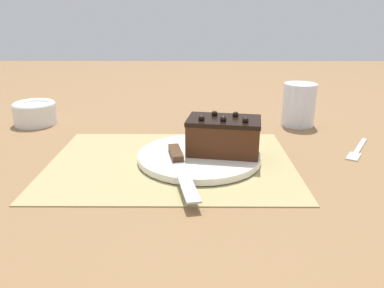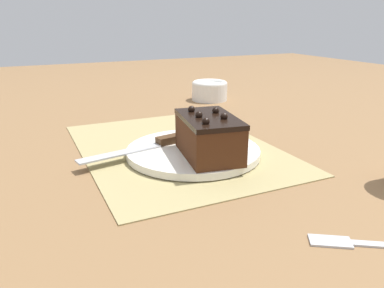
{
  "view_description": "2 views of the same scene",
  "coord_description": "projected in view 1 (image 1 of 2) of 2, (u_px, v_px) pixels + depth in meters",
  "views": [
    {
      "loc": [
        -0.04,
        0.66,
        0.28
      ],
      "look_at": [
        -0.04,
        0.02,
        0.05
      ],
      "focal_mm": 35.0,
      "sensor_mm": 36.0,
      "label": 1
    },
    {
      "loc": [
        -0.62,
        0.25,
        0.23
      ],
      "look_at": [
        -0.09,
        0.01,
        0.04
      ],
      "focal_mm": 35.0,
      "sensor_mm": 36.0,
      "label": 2
    }
  ],
  "objects": [
    {
      "name": "small_bowl",
      "position": [
        35.0,
        112.0,
        0.95
      ],
      "size": [
        0.1,
        0.1,
        0.06
      ],
      "color": "white",
      "rests_on": "ground_plane"
    },
    {
      "name": "cake_plate",
      "position": [
        199.0,
        156.0,
        0.72
      ],
      "size": [
        0.24,
        0.24,
        0.01
      ],
      "color": "white",
      "rests_on": "placemat_woven"
    },
    {
      "name": "drinking_glass",
      "position": [
        299.0,
        105.0,
        0.93
      ],
      "size": [
        0.08,
        0.08,
        0.11
      ],
      "color": "white",
      "rests_on": "ground_plane"
    },
    {
      "name": "placemat_woven",
      "position": [
        171.0,
        162.0,
        0.71
      ],
      "size": [
        0.46,
        0.34,
        0.0
      ],
      "primitive_type": "cube",
      "color": "tan",
      "rests_on": "ground_plane"
    },
    {
      "name": "chocolate_cake",
      "position": [
        224.0,
        135.0,
        0.71
      ],
      "size": [
        0.15,
        0.1,
        0.08
      ],
      "rotation": [
        0.0,
        0.0,
        -0.16
      ],
      "color": "#472614",
      "rests_on": "cake_plate"
    },
    {
      "name": "serving_knife",
      "position": [
        179.0,
        162.0,
        0.66
      ],
      "size": [
        0.06,
        0.22,
        0.01
      ],
      "rotation": [
        0.0,
        0.0,
        0.19
      ],
      "color": "#472D19",
      "rests_on": "cake_plate"
    },
    {
      "name": "dessert_fork",
      "position": [
        357.0,
        150.0,
        0.77
      ],
      "size": [
        0.09,
        0.14,
        0.01
      ],
      "rotation": [
        0.0,
        0.0,
        5.72
      ],
      "color": "#B7BABF",
      "rests_on": "ground_plane"
    },
    {
      "name": "ground_plane",
      "position": [
        171.0,
        163.0,
        0.71
      ],
      "size": [
        3.0,
        3.0,
        0.0
      ],
      "primitive_type": "plane",
      "color": "olive"
    }
  ]
}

